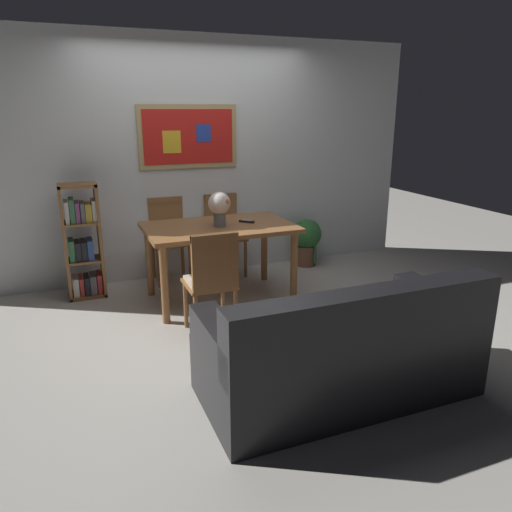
{
  "coord_description": "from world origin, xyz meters",
  "views": [
    {
      "loc": [
        -1.44,
        -3.96,
        1.85
      ],
      "look_at": [
        0.03,
        -0.29,
        0.65
      ],
      "focal_mm": 34.43,
      "sensor_mm": 36.0,
      "label": 1
    }
  ],
  "objects": [
    {
      "name": "dining_chair_far_left",
      "position": [
        -0.38,
        1.26,
        0.54
      ],
      "size": [
        0.4,
        0.41,
        0.91
      ],
      "color": "brown",
      "rests_on": "ground_plane"
    },
    {
      "name": "dining_chair_near_left",
      "position": [
        -0.37,
        -0.32,
        0.54
      ],
      "size": [
        0.4,
        0.41,
        0.91
      ],
      "color": "brown",
      "rests_on": "ground_plane"
    },
    {
      "name": "dining_chair_far_right",
      "position": [
        0.25,
        1.23,
        0.54
      ],
      "size": [
        0.4,
        0.41,
        0.91
      ],
      "color": "brown",
      "rests_on": "ground_plane"
    },
    {
      "name": "dining_table",
      "position": [
        -0.05,
        0.46,
        0.66
      ],
      "size": [
        1.42,
        0.9,
        0.76
      ],
      "color": "brown",
      "rests_on": "ground_plane"
    },
    {
      "name": "ground_plane",
      "position": [
        0.0,
        0.0,
        0.0
      ],
      "size": [
        12.0,
        12.0,
        0.0
      ],
      "primitive_type": "plane",
      "color": "#B7B2A8"
    },
    {
      "name": "potted_ivy",
      "position": [
        1.26,
        1.13,
        0.32
      ],
      "size": [
        0.36,
        0.36,
        0.57
      ],
      "color": "brown",
      "rests_on": "ground_plane"
    },
    {
      "name": "leather_couch",
      "position": [
        0.16,
        -1.51,
        0.31
      ],
      "size": [
        1.8,
        0.84,
        0.84
      ],
      "color": "black",
      "rests_on": "ground_plane"
    },
    {
      "name": "tv_remote",
      "position": [
        0.24,
        0.48,
        0.77
      ],
      "size": [
        0.14,
        0.14,
        0.02
      ],
      "color": "black",
      "rests_on": "dining_table"
    },
    {
      "name": "wall_back_with_painting",
      "position": [
        -0.0,
        1.4,
        1.3
      ],
      "size": [
        5.2,
        0.14,
        2.6
      ],
      "color": "silver",
      "rests_on": "ground_plane"
    },
    {
      "name": "bookshelf",
      "position": [
        -1.29,
        1.05,
        0.54
      ],
      "size": [
        0.36,
        0.28,
        1.15
      ],
      "color": "brown",
      "rests_on": "ground_plane"
    },
    {
      "name": "flower_vase",
      "position": [
        -0.05,
        0.42,
        0.96
      ],
      "size": [
        0.23,
        0.21,
        0.33
      ],
      "color": "slate",
      "rests_on": "dining_table"
    }
  ]
}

